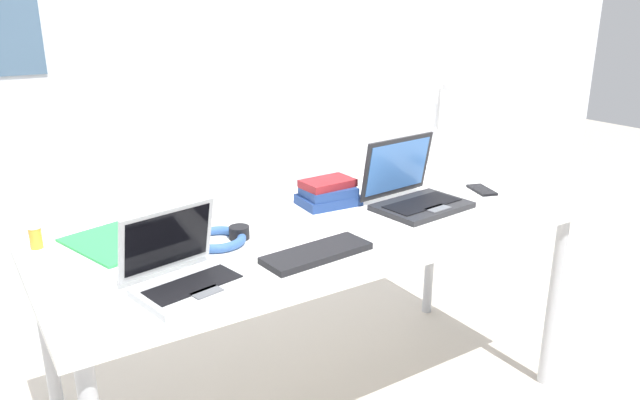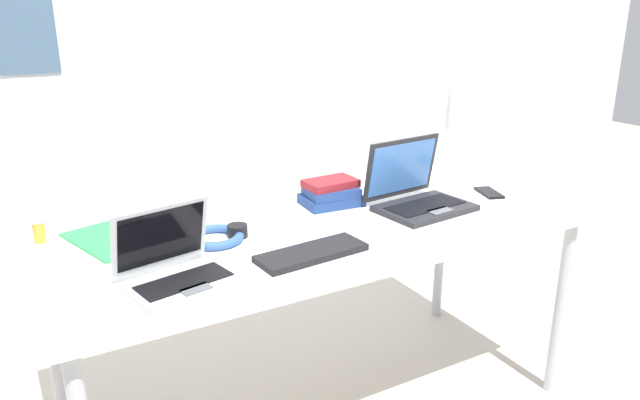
# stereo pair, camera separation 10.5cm
# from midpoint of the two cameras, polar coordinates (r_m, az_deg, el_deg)

# --- Properties ---
(wall_back) EXTENTS (6.00, 0.13, 2.60)m
(wall_back) POSITION_cam_midpoint_polar(r_m,az_deg,el_deg) (2.88, -13.47, 15.01)
(wall_back) COLOR silver
(wall_back) RESTS_ON ground_plane
(desk) EXTENTS (1.80, 0.80, 0.74)m
(desk) POSITION_cam_midpoint_polar(r_m,az_deg,el_deg) (2.03, -1.48, -3.68)
(desk) COLOR white
(desk) RESTS_ON ground_plane
(desk_lamp) EXTENTS (0.12, 0.18, 0.40)m
(desk_lamp) POSITION_cam_midpoint_polar(r_m,az_deg,el_deg) (2.64, 10.36, 6.98)
(desk_lamp) COLOR white
(desk_lamp) RESTS_ON desk
(laptop_front_right) EXTENTS (0.35, 0.30, 0.24)m
(laptop_front_right) POSITION_cam_midpoint_polar(r_m,az_deg,el_deg) (2.18, 7.57, 0.61)
(laptop_front_right) COLOR #232326
(laptop_front_right) RESTS_ON desk
(laptop_near_lamp) EXTENTS (0.31, 0.28, 0.20)m
(laptop_near_lamp) POSITION_cam_midpoint_polar(r_m,az_deg,el_deg) (1.60, -14.49, -6.70)
(laptop_near_lamp) COLOR #B7BABC
(laptop_near_lamp) RESTS_ON desk
(external_keyboard) EXTENTS (0.34, 0.15, 0.02)m
(external_keyboard) POSITION_cam_midpoint_polar(r_m,az_deg,el_deg) (1.75, -2.02, -5.07)
(external_keyboard) COLOR black
(external_keyboard) RESTS_ON desk
(computer_mouse) EXTENTS (0.09, 0.11, 0.03)m
(computer_mouse) POSITION_cam_midpoint_polar(r_m,az_deg,el_deg) (2.49, 4.14, 2.25)
(computer_mouse) COLOR black
(computer_mouse) RESTS_ON desk
(cell_phone) EXTENTS (0.10, 0.15, 0.01)m
(cell_phone) POSITION_cam_midpoint_polar(r_m,az_deg,el_deg) (2.41, 13.89, 0.93)
(cell_phone) COLOR black
(cell_phone) RESTS_ON desk
(headphones) EXTENTS (0.21, 0.18, 0.04)m
(headphones) POSITION_cam_midpoint_polar(r_m,az_deg,el_deg) (1.87, -11.33, -3.64)
(headphones) COLOR #335999
(headphones) RESTS_ON desk
(pill_bottle) EXTENTS (0.04, 0.04, 0.08)m
(pill_bottle) POSITION_cam_midpoint_polar(r_m,az_deg,el_deg) (2.01, -26.74, -3.03)
(pill_bottle) COLOR gold
(pill_bottle) RESTS_ON desk
(book_stack) EXTENTS (0.22, 0.16, 0.09)m
(book_stack) POSITION_cam_midpoint_polar(r_m,az_deg,el_deg) (2.17, -0.60, 0.64)
(book_stack) COLOR navy
(book_stack) RESTS_ON desk
(paper_folder_center) EXTENTS (0.31, 0.36, 0.01)m
(paper_folder_center) POSITION_cam_midpoint_polar(r_m,az_deg,el_deg) (1.96, -20.24, -3.79)
(paper_folder_center) COLOR green
(paper_folder_center) RESTS_ON desk
(coffee_mug) EXTENTS (0.11, 0.08, 0.09)m
(coffee_mug) POSITION_cam_midpoint_polar(r_m,az_deg,el_deg) (2.47, 6.99, 2.67)
(coffee_mug) COLOR white
(coffee_mug) RESTS_ON desk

